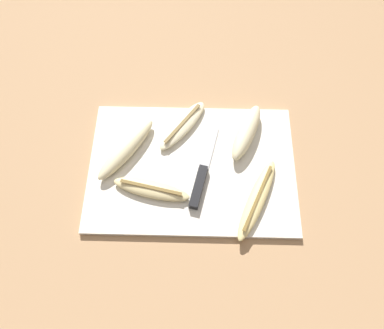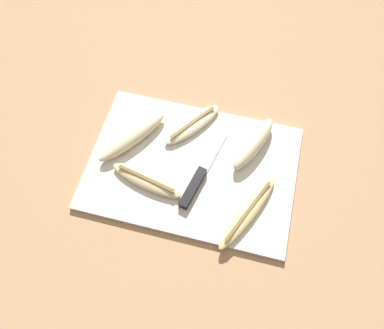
% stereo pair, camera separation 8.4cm
% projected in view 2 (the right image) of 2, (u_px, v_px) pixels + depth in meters
% --- Properties ---
extents(ground_plane, '(4.00, 4.00, 0.00)m').
position_uv_depth(ground_plane, '(192.00, 169.00, 0.86)').
color(ground_plane, tan).
extents(cutting_board, '(0.47, 0.32, 0.01)m').
position_uv_depth(cutting_board, '(192.00, 168.00, 0.85)').
color(cutting_board, silver).
rests_on(cutting_board, ground_plane).
extents(knife, '(0.07, 0.21, 0.02)m').
position_uv_depth(knife, '(196.00, 181.00, 0.82)').
color(knife, black).
rests_on(knife, cutting_board).
extents(banana_cream_curved, '(0.14, 0.18, 0.03)m').
position_uv_depth(banana_cream_curved, '(132.00, 137.00, 0.86)').
color(banana_cream_curved, beige).
rests_on(banana_cream_curved, cutting_board).
extents(banana_bright_far, '(0.13, 0.16, 0.02)m').
position_uv_depth(banana_bright_far, '(192.00, 125.00, 0.89)').
color(banana_bright_far, beige).
rests_on(banana_bright_far, cutting_board).
extents(banana_mellow_near, '(0.18, 0.08, 0.02)m').
position_uv_depth(banana_mellow_near, '(147.00, 180.00, 0.82)').
color(banana_mellow_near, beige).
rests_on(banana_mellow_near, cutting_board).
extents(banana_pale_long, '(0.10, 0.16, 0.04)m').
position_uv_depth(banana_pale_long, '(253.00, 143.00, 0.85)').
color(banana_pale_long, beige).
rests_on(banana_pale_long, cutting_board).
extents(banana_golden_short, '(0.12, 0.20, 0.02)m').
position_uv_depth(banana_golden_short, '(248.00, 212.00, 0.79)').
color(banana_golden_short, '#EDD689').
rests_on(banana_golden_short, cutting_board).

